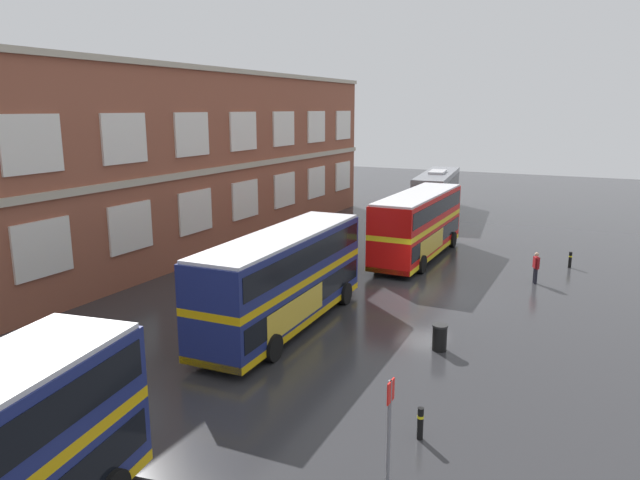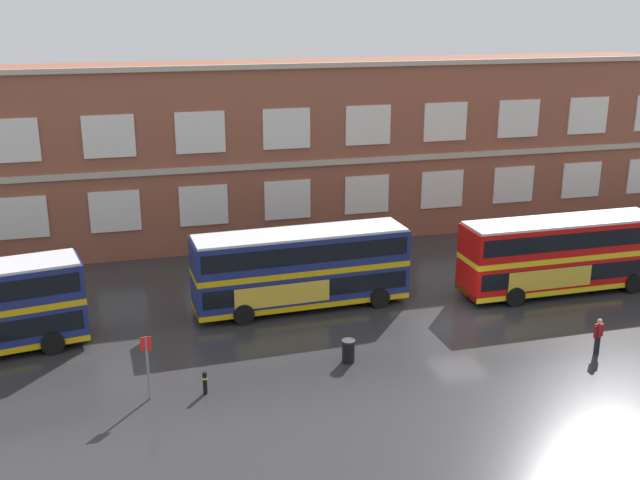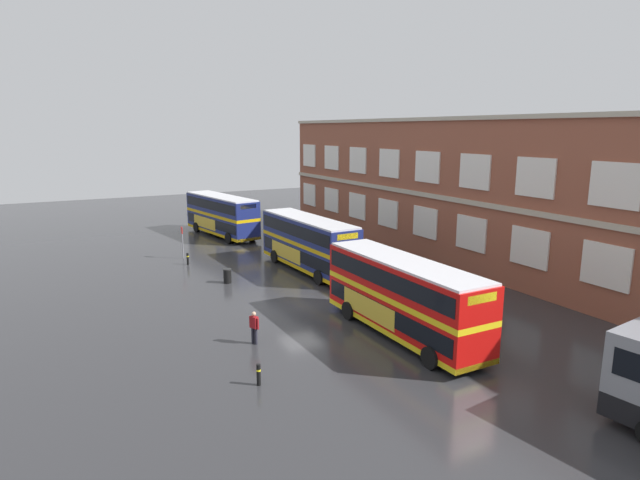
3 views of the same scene
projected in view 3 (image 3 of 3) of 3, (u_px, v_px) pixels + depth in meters
name	position (u px, v px, depth m)	size (l,w,h in m)	color
ground_plane	(330.00, 299.00, 33.60)	(120.00, 120.00, 0.00)	#2B2B2D
brick_terminal_building	(487.00, 193.00, 42.20)	(52.80, 8.19, 11.57)	brown
double_decker_near	(221.00, 215.00, 53.32)	(11.28, 4.40, 4.07)	navy
double_decker_middle	(308.00, 243.00, 40.21)	(11.09, 3.20, 4.07)	navy
double_decker_far	(403.00, 296.00, 27.38)	(11.02, 2.92, 4.07)	red
waiting_passenger	(254.00, 326.00, 26.49)	(0.62, 0.39, 1.70)	black
bus_stand_flag	(182.00, 239.00, 43.86)	(0.44, 0.10, 2.70)	slate
station_litter_bin	(227.00, 276.00, 37.10)	(0.60, 0.60, 1.03)	black
safety_bollard_west	(188.00, 259.00, 42.12)	(0.19, 0.19, 0.95)	black
safety_bollard_east	(259.00, 374.00, 22.25)	(0.19, 0.19, 0.95)	black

